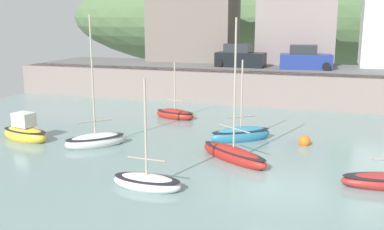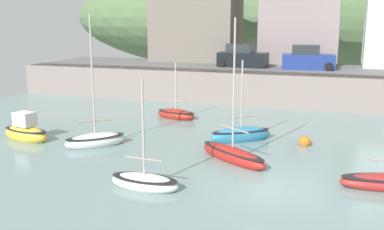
# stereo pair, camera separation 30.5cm
# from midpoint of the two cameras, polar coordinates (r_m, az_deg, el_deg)

# --- Properties ---
(quay_seawall) EXTENTS (48.00, 9.40, 2.40)m
(quay_seawall) POSITION_cam_midpoint_polar(r_m,az_deg,el_deg) (34.09, 15.20, 3.36)
(quay_seawall) COLOR gray
(quay_seawall) RESTS_ON ground
(hillside_backdrop) EXTENTS (80.00, 44.00, 18.60)m
(hillside_backdrop) POSITION_cam_midpoint_polar(r_m,az_deg,el_deg) (71.43, 16.45, 11.95)
(hillside_backdrop) COLOR #4E6D43
(hillside_backdrop) RESTS_ON ground
(waterfront_building_left) EXTENTS (8.28, 5.60, 9.74)m
(waterfront_building_left) POSITION_cam_midpoint_polar(r_m,az_deg,el_deg) (43.47, 0.80, 13.56)
(waterfront_building_left) COLOR slate
(waterfront_building_left) RESTS_ON ground
(waterfront_building_centre) EXTENTS (7.08, 4.79, 8.82)m
(waterfront_building_centre) POSITION_cam_midpoint_polar(r_m,az_deg,el_deg) (41.52, 14.00, 12.65)
(waterfront_building_centre) COLOR gray
(waterfront_building_centre) RESTS_ON ground
(rowboat_small_beached) EXTENTS (2.90, 1.33, 4.45)m
(rowboat_small_beached) POSITION_cam_midpoint_polar(r_m,az_deg,el_deg) (17.45, -5.62, -8.51)
(rowboat_small_beached) COLOR white
(rowboat_small_beached) RESTS_ON ground
(fishing_boat_green) EXTENTS (2.99, 1.78, 3.84)m
(fishing_boat_green) POSITION_cam_midpoint_polar(r_m,az_deg,el_deg) (29.14, -1.78, 0.12)
(fishing_boat_green) COLOR #A2241B
(fishing_boat_green) RESTS_ON ground
(motorboat_with_cabin) EXTENTS (3.05, 3.09, 6.80)m
(motorboat_with_cabin) POSITION_cam_midpoint_polar(r_m,az_deg,el_deg) (23.36, -11.94, -3.13)
(motorboat_with_cabin) COLOR white
(motorboat_with_cabin) RESTS_ON ground
(sailboat_white_hull) EXTENTS (3.15, 1.68, 1.73)m
(sailboat_white_hull) POSITION_cam_midpoint_polar(r_m,az_deg,el_deg) (25.54, -20.27, -2.06)
(sailboat_white_hull) COLOR gold
(sailboat_white_hull) RESTS_ON ground
(dinghy_open_wooden) EXTENTS (3.34, 2.85, 4.55)m
(dinghy_open_wooden) POSITION_cam_midpoint_polar(r_m,az_deg,el_deg) (23.92, 6.66, -2.55)
(dinghy_open_wooden) COLOR teal
(dinghy_open_wooden) RESTS_ON ground
(sailboat_tall_mast) EXTENTS (3.93, 3.13, 6.66)m
(sailboat_tall_mast) POSITION_cam_midpoint_polar(r_m,az_deg,el_deg) (20.59, 5.66, -5.05)
(sailboat_tall_mast) COLOR #A3211B
(sailboat_tall_mast) RESTS_ON ground
(parked_car_near_slipway) EXTENTS (4.19, 1.94, 1.95)m
(parked_car_near_slipway) POSITION_cam_midpoint_polar(r_m,az_deg,el_deg) (37.82, 6.70, 7.38)
(parked_car_near_slipway) COLOR black
(parked_car_near_slipway) RESTS_ON ground
(parked_car_by_wall) EXTENTS (4.27, 2.16, 1.95)m
(parked_car_by_wall) POSITION_cam_midpoint_polar(r_m,az_deg,el_deg) (37.08, 14.86, 6.96)
(parked_car_by_wall) COLOR navy
(parked_car_by_wall) RESTS_ON ground
(mooring_buoy) EXTENTS (0.62, 0.62, 0.62)m
(mooring_buoy) POSITION_cam_midpoint_polar(r_m,az_deg,el_deg) (23.73, 14.63, -3.34)
(mooring_buoy) COLOR orange
(mooring_buoy) RESTS_ON ground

